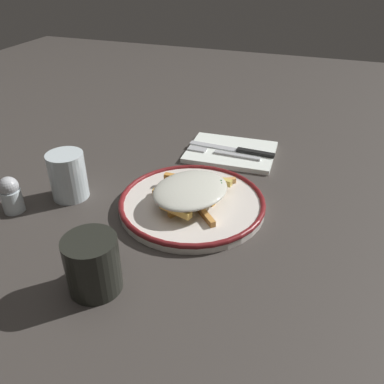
{
  "coord_description": "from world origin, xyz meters",
  "views": [
    {
      "loc": [
        -0.6,
        -0.21,
        0.44
      ],
      "look_at": [
        0.0,
        0.0,
        0.04
      ],
      "focal_mm": 37.38,
      "sensor_mm": 36.0,
      "label": 1
    }
  ],
  "objects_px": {
    "plate": "(192,203)",
    "fork": "(223,153)",
    "napkin": "(231,152)",
    "water_glass": "(68,176)",
    "coffee_mug": "(93,264)",
    "fries_heap": "(191,191)",
    "salt_shaker": "(11,195)",
    "knife": "(239,150)"
  },
  "relations": [
    {
      "from": "napkin",
      "to": "fork",
      "type": "height_order",
      "value": "fork"
    },
    {
      "from": "plate",
      "to": "water_glass",
      "type": "distance_m",
      "value": 0.25
    },
    {
      "from": "napkin",
      "to": "water_glass",
      "type": "distance_m",
      "value": 0.39
    },
    {
      "from": "knife",
      "to": "coffee_mug",
      "type": "relative_size",
      "value": 1.97
    },
    {
      "from": "knife",
      "to": "salt_shaker",
      "type": "distance_m",
      "value": 0.51
    },
    {
      "from": "napkin",
      "to": "coffee_mug",
      "type": "xyz_separation_m",
      "value": [
        -0.49,
        0.08,
        0.04
      ]
    },
    {
      "from": "coffee_mug",
      "to": "plate",
      "type": "bearing_deg",
      "value": -14.82
    },
    {
      "from": "fries_heap",
      "to": "coffee_mug",
      "type": "xyz_separation_m",
      "value": [
        -0.24,
        0.06,
        0.0
      ]
    },
    {
      "from": "water_glass",
      "to": "salt_shaker",
      "type": "bearing_deg",
      "value": 137.86
    },
    {
      "from": "plate",
      "to": "knife",
      "type": "xyz_separation_m",
      "value": [
        0.25,
        -0.03,
        0.0
      ]
    },
    {
      "from": "plate",
      "to": "salt_shaker",
      "type": "height_order",
      "value": "salt_shaker"
    },
    {
      "from": "knife",
      "to": "salt_shaker",
      "type": "relative_size",
      "value": 2.91
    },
    {
      "from": "water_glass",
      "to": "salt_shaker",
      "type": "distance_m",
      "value": 0.11
    },
    {
      "from": "fries_heap",
      "to": "coffee_mug",
      "type": "height_order",
      "value": "coffee_mug"
    },
    {
      "from": "fork",
      "to": "salt_shaker",
      "type": "relative_size",
      "value": 2.44
    },
    {
      "from": "salt_shaker",
      "to": "fork",
      "type": "bearing_deg",
      "value": -42.76
    },
    {
      "from": "napkin",
      "to": "fork",
      "type": "relative_size",
      "value": 1.16
    },
    {
      "from": "water_glass",
      "to": "coffee_mug",
      "type": "distance_m",
      "value": 0.27
    },
    {
      "from": "water_glass",
      "to": "knife",
      "type": "bearing_deg",
      "value": -43.6
    },
    {
      "from": "napkin",
      "to": "knife",
      "type": "xyz_separation_m",
      "value": [
        -0.0,
        -0.02,
        0.01
      ]
    },
    {
      "from": "fork",
      "to": "water_glass",
      "type": "height_order",
      "value": "water_glass"
    },
    {
      "from": "salt_shaker",
      "to": "knife",
      "type": "bearing_deg",
      "value": -43.29
    },
    {
      "from": "napkin",
      "to": "coffee_mug",
      "type": "relative_size",
      "value": 1.91
    },
    {
      "from": "fries_heap",
      "to": "salt_shaker",
      "type": "distance_m",
      "value": 0.34
    },
    {
      "from": "napkin",
      "to": "coffee_mug",
      "type": "bearing_deg",
      "value": 171.08
    },
    {
      "from": "plate",
      "to": "fork",
      "type": "bearing_deg",
      "value": -0.08
    },
    {
      "from": "plate",
      "to": "coffee_mug",
      "type": "relative_size",
      "value": 2.63
    },
    {
      "from": "water_glass",
      "to": "napkin",
      "type": "bearing_deg",
      "value": -41.47
    },
    {
      "from": "fries_heap",
      "to": "water_glass",
      "type": "relative_size",
      "value": 2.16
    },
    {
      "from": "fries_heap",
      "to": "napkin",
      "type": "bearing_deg",
      "value": -2.97
    },
    {
      "from": "fries_heap",
      "to": "coffee_mug",
      "type": "bearing_deg",
      "value": 164.98
    },
    {
      "from": "fork",
      "to": "water_glass",
      "type": "bearing_deg",
      "value": 137.05
    },
    {
      "from": "fries_heap",
      "to": "fork",
      "type": "distance_m",
      "value": 0.23
    },
    {
      "from": "fries_heap",
      "to": "knife",
      "type": "distance_m",
      "value": 0.25
    },
    {
      "from": "coffee_mug",
      "to": "salt_shaker",
      "type": "xyz_separation_m",
      "value": [
        0.12,
        0.25,
        -0.01
      ]
    },
    {
      "from": "fork",
      "to": "water_glass",
      "type": "xyz_separation_m",
      "value": [
        -0.26,
        0.24,
        0.03
      ]
    },
    {
      "from": "plate",
      "to": "napkin",
      "type": "height_order",
      "value": "plate"
    },
    {
      "from": "fork",
      "to": "coffee_mug",
      "type": "height_order",
      "value": "coffee_mug"
    },
    {
      "from": "salt_shaker",
      "to": "coffee_mug",
      "type": "bearing_deg",
      "value": -115.64
    },
    {
      "from": "plate",
      "to": "napkin",
      "type": "relative_size",
      "value": 1.37
    },
    {
      "from": "knife",
      "to": "salt_shaker",
      "type": "bearing_deg",
      "value": 136.71
    },
    {
      "from": "napkin",
      "to": "water_glass",
      "type": "xyz_separation_m",
      "value": [
        -0.29,
        0.26,
        0.04
      ]
    }
  ]
}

